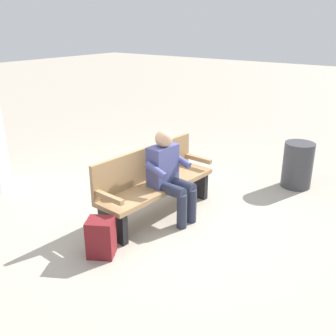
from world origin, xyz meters
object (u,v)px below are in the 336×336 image
at_px(person_seated, 169,173).
at_px(trash_bin, 298,165).
at_px(bench_near, 154,182).
at_px(backpack, 101,237).

distance_m(person_seated, trash_bin, 2.25).
height_order(person_seated, trash_bin, person_seated).
xyz_separation_m(bench_near, trash_bin, (-2.03, 1.22, -0.11)).
distance_m(bench_near, person_seated, 0.29).
relative_size(bench_near, person_seated, 1.55).
height_order(person_seated, backpack, person_seated).
relative_size(bench_near, backpack, 4.21).
bearing_deg(backpack, person_seated, 175.24).
xyz_separation_m(bench_near, backpack, (1.11, 0.14, -0.24)).
bearing_deg(bench_near, person_seated, 99.67).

